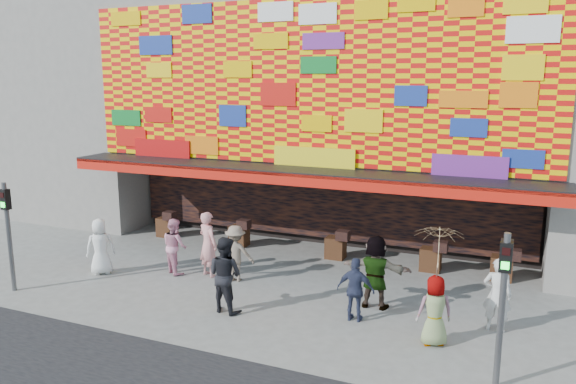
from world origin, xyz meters
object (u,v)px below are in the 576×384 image
object	(u,v)px
ped_b	(208,244)
ped_d	(236,253)
ped_e	(356,290)
ped_c	(225,274)
parasol	(438,249)
signal_left	(8,225)
ped_i	(175,246)
ped_g	(435,311)
ped_a	(100,247)
ped_h	(497,295)
ped_f	(375,272)
signal_right	(503,293)

from	to	relation	value
ped_b	ped_d	world-z (taller)	ped_b
ped_d	ped_e	size ratio (longest dim) A/B	1.04
ped_c	parasol	distance (m)	5.20
signal_left	ped_d	distance (m)	6.14
ped_i	ped_g	bearing A→B (deg)	-160.90
ped_b	ped_d	size ratio (longest dim) A/B	1.19
ped_a	ped_h	bearing A→B (deg)	138.31
ped_d	parasol	size ratio (longest dim) A/B	0.85
ped_e	parasol	world-z (taller)	parasol
ped_f	ped_g	bearing A→B (deg)	137.97
signal_left	ped_c	bearing A→B (deg)	10.21
ped_a	ped_c	bearing A→B (deg)	124.48
signal_right	ped_g	world-z (taller)	signal_right
ped_a	ped_e	bearing A→B (deg)	134.01
ped_a	ped_d	world-z (taller)	ped_a
signal_left	ped_e	size ratio (longest dim) A/B	1.93
ped_d	parasol	xyz separation A→B (m)	(5.83, -1.79, 1.37)
ped_d	ped_h	bearing A→B (deg)	162.30
ped_i	ped_h	bearing A→B (deg)	-151.50
ped_a	parasol	distance (m)	9.88
ped_g	ped_a	bearing A→B (deg)	-29.43
signal_left	ped_g	world-z (taller)	signal_left
parasol	ped_g	bearing A→B (deg)	0.00
ped_a	ped_i	size ratio (longest dim) A/B	1.01
ped_g	ped_h	xyz separation A→B (m)	(1.20, 1.25, 0.09)
signal_right	ped_c	xyz separation A→B (m)	(-6.41, 1.08, -0.91)
ped_h	ped_b	bearing A→B (deg)	-2.58
ped_a	ped_d	bearing A→B (deg)	150.79
ped_d	ped_h	size ratio (longest dim) A/B	0.93
signal_left	ped_h	xyz separation A→B (m)	(12.24, 2.53, -0.99)
ped_b	ped_a	bearing A→B (deg)	42.92
signal_right	ped_d	distance (m)	7.89
ped_b	ped_h	xyz separation A→B (m)	(7.95, -0.58, -0.09)
ped_d	parasol	bearing A→B (deg)	149.65
ped_e	ped_g	bearing A→B (deg)	164.68
ped_a	ped_f	world-z (taller)	ped_f
ped_e	parasol	distance (m)	2.43
signal_right	ped_i	size ratio (longest dim) A/B	1.81
ped_b	ped_f	xyz separation A→B (m)	(5.07, -0.36, -0.02)
ped_a	parasol	world-z (taller)	parasol
ped_b	ped_g	bearing A→B (deg)	-172.42
signal_left	signal_right	distance (m)	12.40
parasol	ped_a	bearing A→B (deg)	175.75
ped_e	ped_f	xyz separation A→B (m)	(0.23, 0.96, 0.16)
ped_b	ped_f	size ratio (longest dim) A/B	1.02
ped_a	ped_h	xyz separation A→B (m)	(10.96, 0.52, 0.04)
ped_f	signal_left	bearing A→B (deg)	15.47
ped_f	parasol	distance (m)	2.56
ped_c	ped_i	world-z (taller)	ped_c
ped_c	parasol	xyz separation A→B (m)	(5.05, 0.20, 1.22)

